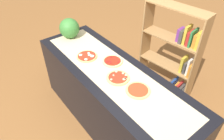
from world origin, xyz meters
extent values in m
plane|color=brown|center=(0.00, 0.00, 0.00)|extent=(12.00, 12.00, 0.00)
cube|color=black|center=(0.00, 0.00, 0.45)|extent=(2.29, 0.75, 0.89)
cube|color=beige|center=(0.00, 0.00, 0.90)|extent=(2.11, 0.53, 0.00)
cylinder|color=#DBB26B|center=(-0.41, -0.07, 0.91)|extent=(0.25, 0.25, 0.02)
cylinder|color=red|center=(-0.41, -0.07, 0.92)|extent=(0.22, 0.22, 0.00)
cylinder|color=#EFE5CC|center=(-0.40, -0.04, 0.92)|extent=(0.04, 0.04, 0.00)
cylinder|color=#EFE5CC|center=(-0.35, -0.13, 0.92)|extent=(0.04, 0.04, 0.00)
cylinder|color=#EFE5CC|center=(-0.36, -0.03, 0.92)|extent=(0.05, 0.05, 0.00)
cylinder|color=#EFE5CC|center=(-0.46, -0.13, 0.92)|extent=(0.04, 0.04, 0.00)
cylinder|color=#EFE5CC|center=(-0.44, -0.03, 0.92)|extent=(0.03, 0.03, 0.00)
cylinder|color=#E5C17F|center=(-0.14, 0.11, 0.91)|extent=(0.24, 0.24, 0.02)
cylinder|color=#AD2314|center=(-0.14, 0.11, 0.92)|extent=(0.20, 0.20, 0.00)
cylinder|color=maroon|center=(-0.14, 0.08, 0.92)|extent=(0.03, 0.03, 0.00)
cylinder|color=maroon|center=(-0.15, 0.03, 0.92)|extent=(0.03, 0.03, 0.00)
cylinder|color=maroon|center=(-0.16, 0.05, 0.92)|extent=(0.03, 0.03, 0.00)
cylinder|color=maroon|center=(-0.11, 0.07, 0.92)|extent=(0.03, 0.03, 0.00)
cylinder|color=maroon|center=(-0.07, 0.15, 0.92)|extent=(0.03, 0.03, 0.00)
cylinder|color=maroon|center=(-0.21, 0.14, 0.92)|extent=(0.03, 0.03, 0.00)
cylinder|color=#DBB26B|center=(0.14, -0.03, 0.91)|extent=(0.25, 0.25, 0.02)
cylinder|color=red|center=(0.14, -0.03, 0.92)|extent=(0.21, 0.21, 0.00)
cylinder|color=#C6B28E|center=(0.20, 0.02, 0.92)|extent=(0.02, 0.02, 0.01)
cylinder|color=#C6B28E|center=(0.21, 0.00, 0.92)|extent=(0.03, 0.03, 0.01)
cylinder|color=#C6B28E|center=(0.13, -0.11, 0.92)|extent=(0.02, 0.02, 0.01)
cylinder|color=#C6B28E|center=(0.06, 0.02, 0.92)|extent=(0.03, 0.03, 0.01)
cylinder|color=#C6B28E|center=(0.17, 0.06, 0.92)|extent=(0.03, 0.03, 0.01)
cylinder|color=#C6B28E|center=(0.09, -0.05, 0.92)|extent=(0.02, 0.02, 0.01)
cylinder|color=#C6B28E|center=(0.12, 0.06, 0.92)|extent=(0.03, 0.03, 0.01)
cylinder|color=#C6B28E|center=(0.21, 0.02, 0.92)|extent=(0.02, 0.02, 0.01)
cylinder|color=#DBB26B|center=(0.41, 0.01, 0.90)|extent=(0.25, 0.25, 0.02)
cylinder|color=red|center=(0.41, 0.01, 0.91)|extent=(0.21, 0.21, 0.00)
sphere|color=#387A33|center=(-0.97, 0.01, 1.03)|extent=(0.27, 0.27, 0.27)
cube|color=#A87A47|center=(0.36, 1.16, 0.68)|extent=(0.05, 0.25, 1.36)
cube|color=#A87A47|center=(-0.48, 1.04, 0.68)|extent=(0.05, 0.25, 1.36)
cube|color=#A87A47|center=(-0.06, 1.10, 0.01)|extent=(0.85, 0.35, 0.02)
cube|color=#47423D|center=(0.32, 1.15, 0.12)|extent=(0.07, 0.17, 0.20)
cube|color=#47423D|center=(0.27, 1.14, 0.11)|extent=(0.06, 0.19, 0.19)
cube|color=#B22823|center=(0.23, 1.14, 0.13)|extent=(0.06, 0.19, 0.21)
cube|color=orange|center=(0.18, 1.13, 0.10)|extent=(0.06, 0.16, 0.17)
cube|color=#234799|center=(0.13, 1.13, 0.14)|extent=(0.05, 0.19, 0.24)
cube|color=#47423D|center=(0.09, 1.12, 0.12)|extent=(0.05, 0.14, 0.21)
cube|color=#A87A47|center=(-0.06, 1.10, 0.46)|extent=(0.85, 0.35, 0.02)
cube|color=orange|center=(0.33, 1.15, 0.57)|extent=(0.06, 0.20, 0.20)
cube|color=silver|center=(0.29, 1.15, 0.59)|extent=(0.05, 0.14, 0.25)
cube|color=#47423D|center=(0.24, 1.14, 0.56)|extent=(0.05, 0.14, 0.18)
cube|color=gold|center=(0.19, 1.13, 0.59)|extent=(0.06, 0.15, 0.25)
cube|color=#A87A47|center=(-0.06, 1.10, 0.91)|extent=(0.85, 0.35, 0.02)
cube|color=gold|center=(0.32, 1.15, 1.04)|extent=(0.07, 0.17, 0.24)
cube|color=orange|center=(0.27, 1.14, 1.01)|extent=(0.06, 0.14, 0.18)
cube|color=#2D753D|center=(0.23, 1.14, 1.03)|extent=(0.05, 0.18, 0.23)
cube|color=#B22823|center=(0.19, 1.13, 1.01)|extent=(0.06, 0.17, 0.20)
cube|color=gold|center=(0.14, 1.13, 1.04)|extent=(0.06, 0.15, 0.25)
cube|color=#47423D|center=(0.10, 1.12, 1.01)|extent=(0.07, 0.19, 0.19)
cube|color=#753384|center=(0.05, 1.11, 1.01)|extent=(0.06, 0.14, 0.18)
cube|color=#A87A47|center=(-0.06, 1.10, 1.35)|extent=(0.85, 0.35, 0.02)
camera|label=1|loc=(1.45, -1.12, 2.39)|focal=33.70mm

